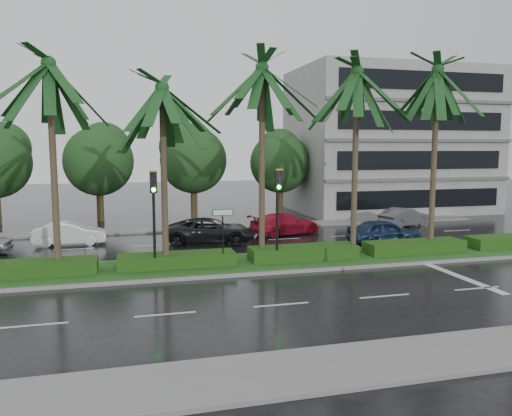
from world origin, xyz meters
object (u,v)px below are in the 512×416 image
object	(u,v)px
street_sign	(223,223)
car_darkgrey	(210,231)
car_red	(285,224)
car_blue	(385,232)
car_white	(70,233)
car_grey	(404,217)
signal_median_left	(154,206)

from	to	relation	value
street_sign	car_darkgrey	size ratio (longest dim) A/B	0.50
car_red	street_sign	bearing A→B (deg)	129.36
car_blue	car_white	bearing A→B (deg)	79.24
car_grey	car_darkgrey	bearing A→B (deg)	79.28
signal_median_left	car_white	world-z (taller)	signal_median_left
street_sign	car_darkgrey	distance (m)	6.55
street_sign	car_grey	size ratio (longest dim) A/B	0.65
street_sign	car_blue	size ratio (longest dim) A/B	0.62
signal_median_left	car_blue	size ratio (longest dim) A/B	1.04
signal_median_left	car_darkgrey	distance (m)	7.77
street_sign	signal_median_left	bearing A→B (deg)	-176.53
car_white	car_blue	xyz separation A→B (m)	(17.26, -4.36, 0.07)
signal_median_left	car_red	size ratio (longest dim) A/B	0.94
street_sign	car_grey	bearing A→B (deg)	31.70
car_red	car_grey	bearing A→B (deg)	-99.58
signal_median_left	street_sign	distance (m)	3.13
car_grey	street_sign	bearing A→B (deg)	100.53
signal_median_left	car_grey	size ratio (longest dim) A/B	1.09
car_grey	car_blue	bearing A→B (deg)	119.03
signal_median_left	car_darkgrey	world-z (taller)	signal_median_left
car_white	car_red	xyz separation A→B (m)	(12.76, 0.04, 0.03)
signal_median_left	street_sign	bearing A→B (deg)	3.47
car_darkgrey	car_blue	world-z (taller)	car_darkgrey
street_sign	car_blue	bearing A→B (deg)	19.57
car_darkgrey	signal_median_left	bearing A→B (deg)	164.24
signal_median_left	car_red	bearing A→B (deg)	43.73
signal_median_left	car_darkgrey	xyz separation A→B (m)	(3.50, 6.56, -2.28)
street_sign	car_blue	xyz separation A→B (m)	(10.00, 3.55, -1.41)
signal_median_left	street_sign	xyz separation A→B (m)	(3.00, 0.18, -0.87)
car_darkgrey	car_blue	xyz separation A→B (m)	(9.50, -2.82, -0.01)
signal_median_left	car_darkgrey	bearing A→B (deg)	61.91
signal_median_left	street_sign	world-z (taller)	signal_median_left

